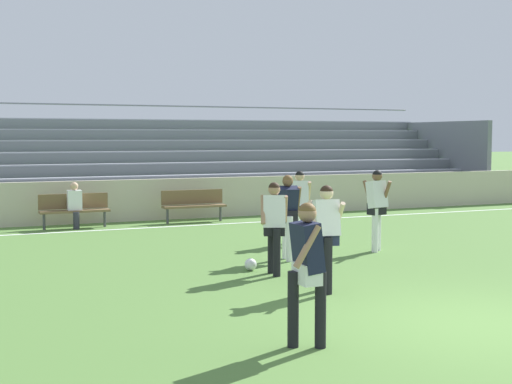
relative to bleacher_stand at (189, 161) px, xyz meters
The scene contains 14 objects.
ground_plane 16.21m from the bleacher_stand, 94.89° to the right, with size 160.00×160.00×0.00m, color #517A38.
field_line_sideline 5.35m from the bleacher_stand, 105.60° to the right, with size 44.00×0.12×0.01m, color white.
sideline_wall 3.69m from the bleacher_stand, 112.77° to the right, with size 48.00×0.16×1.18m, color beige.
bleacher_stand is the anchor object (origin of this frame).
bench_centre_sideline 6.26m from the bleacher_stand, 137.47° to the right, with size 1.80×0.40×0.90m.
bench_near_bin 4.48m from the bleacher_stand, 106.80° to the right, with size 1.80×0.40×0.90m.
spectator_seated 6.31m from the bleacher_stand, 136.69° to the right, with size 0.36×0.42×1.21m.
player_white_overlapping 12.27m from the bleacher_stand, 101.33° to the right, with size 0.59×0.44×1.61m.
player_dark_pressing_high 10.91m from the bleacher_stand, 98.17° to the right, with size 0.54×0.46×1.66m.
player_white_wide_left 8.97m from the bleacher_stand, 92.24° to the right, with size 0.60×0.50×1.63m.
player_white_challenging 10.61m from the bleacher_stand, 86.65° to the right, with size 0.45×0.49×1.70m.
player_white_deep_cover 13.78m from the bleacher_stand, 99.41° to the right, with size 0.54×0.52×1.66m.
player_dark_wide_right 16.52m from the bleacher_stand, 103.56° to the right, with size 0.53×0.44×1.66m.
soccer_ball 11.89m from the bleacher_stand, 102.89° to the right, with size 0.22×0.22×0.22m, color white.
Camera 1 is at (-6.20, -7.06, 2.41)m, focal length 50.06 mm.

